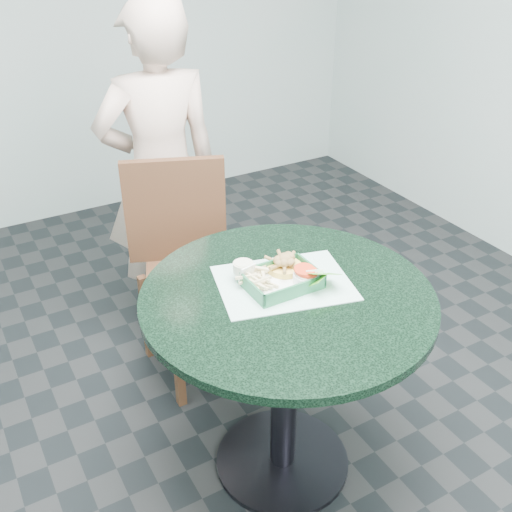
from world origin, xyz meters
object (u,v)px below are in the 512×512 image
dining_chair (188,256)px  diner_person (161,171)px  cafe_table (286,341)px  sauce_ramekin (243,272)px  food_basket (281,287)px  crab_sandwich (285,267)px

dining_chair → diner_person: diner_person is taller
cafe_table → sauce_ramekin: bearing=122.9°
food_basket → sauce_ramekin: sauce_ramekin is taller
sauce_ramekin → food_basket: bearing=-45.0°
dining_chair → sauce_ramekin: bearing=-74.3°
crab_sandwich → sauce_ramekin: crab_sandwich is taller
cafe_table → dining_chair: 0.74m
crab_sandwich → diner_person: bearing=92.1°
diner_person → food_basket: bearing=94.1°
cafe_table → food_basket: (0.00, 0.04, 0.19)m
diner_person → food_basket: diner_person is taller
sauce_ramekin → dining_chair: bearing=84.3°
food_basket → crab_sandwich: size_ratio=2.00×
food_basket → crab_sandwich: crab_sandwich is taller
cafe_table → crab_sandwich: (0.05, 0.10, 0.22)m
crab_sandwich → sauce_ramekin: 0.14m
cafe_table → crab_sandwich: crab_sandwich is taller
food_basket → crab_sandwich: bearing=49.8°
crab_sandwich → dining_chair: bearing=96.6°
cafe_table → dining_chair: bearing=91.9°
dining_chair → sauce_ramekin: dining_chair is taller
sauce_ramekin → crab_sandwich: bearing=-14.4°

